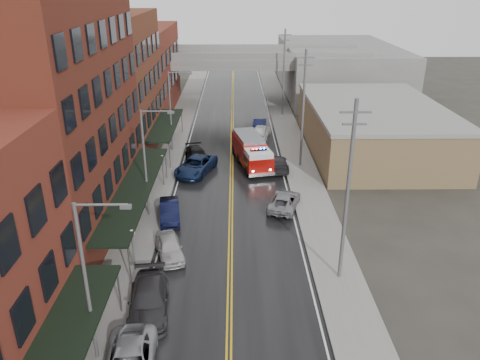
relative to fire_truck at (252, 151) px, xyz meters
name	(u,v)px	position (x,y,z in m)	size (l,w,h in m)	color
road	(231,186)	(-2.10, -5.41, -1.60)	(11.00, 160.00, 0.02)	black
sidewalk_left	(155,185)	(-9.40, -5.41, -1.54)	(3.00, 160.00, 0.15)	slate
sidewalk_right	(308,185)	(5.20, -5.41, -1.54)	(3.00, 160.00, 0.15)	slate
curb_left	(172,185)	(-7.75, -5.41, -1.54)	(0.30, 160.00, 0.15)	gray
curb_right	(291,185)	(3.55, -5.41, -1.54)	(0.30, 160.00, 0.15)	gray
brick_building_b	(50,114)	(-15.40, -12.41, 7.39)	(9.00, 20.00, 18.00)	#5A2418
brick_building_c	(110,85)	(-15.40, 5.09, 5.89)	(9.00, 15.00, 15.00)	brown
brick_building_far	(141,70)	(-15.40, 22.59, 4.39)	(9.00, 20.00, 12.00)	maroon
tan_building	(373,129)	(13.90, 4.59, 0.89)	(14.00, 22.00, 5.00)	olive
right_far_block	(338,69)	(15.90, 34.59, 2.39)	(18.00, 30.00, 8.00)	slate
awning_1	(136,188)	(-9.59, -12.41, 1.38)	(2.60, 18.00, 3.09)	black
awning_2	(166,124)	(-9.58, 5.09, 1.37)	(2.60, 13.00, 3.09)	black
globe_lamp_1	(132,241)	(-8.50, -19.41, 0.70)	(0.44, 0.44, 3.12)	#59595B
globe_lamp_2	(163,163)	(-8.50, -5.41, 0.70)	(0.44, 0.44, 3.12)	#59595B
street_lamp_0	(90,275)	(-8.64, -27.41, 3.57)	(2.64, 0.22, 9.00)	#59595B
street_lamp_1	(148,157)	(-8.64, -11.41, 3.57)	(2.64, 0.22, 9.00)	#59595B
street_lamp_2	(172,106)	(-8.64, 4.59, 3.57)	(2.64, 0.22, 9.00)	#59595B
utility_pole_0	(348,191)	(5.10, -20.41, 4.69)	(1.80, 0.24, 12.00)	#59595B
utility_pole_1	(303,108)	(5.10, -0.41, 4.69)	(1.80, 0.24, 12.00)	#59595B
utility_pole_2	(284,71)	(5.10, 19.59, 4.69)	(1.80, 0.24, 12.00)	#59595B
overpass	(232,65)	(-2.10, 26.59, 4.37)	(40.00, 10.00, 7.50)	slate
fire_truck	(252,151)	(0.00, 0.00, 0.00)	(4.60, 8.51, 2.97)	#8E0A06
parked_car_left_3	(149,300)	(-6.84, -23.63, -0.81)	(2.26, 5.55, 1.61)	#2B2A2D
parked_car_left_4	(169,247)	(-6.39, -17.65, -0.90)	(1.68, 4.19, 1.43)	#B3B3B3
parked_car_left_5	(170,211)	(-7.08, -12.02, -0.88)	(1.56, 4.46, 1.47)	black
parked_car_left_6	(196,166)	(-5.70, -2.21, -0.78)	(2.77, 6.01, 1.67)	#122143
parked_car_left_7	(197,156)	(-5.78, 0.64, -0.85)	(2.14, 5.25, 1.52)	black
parked_car_right_0	(284,201)	(2.46, -10.15, -0.94)	(2.23, 4.84, 1.35)	gray
parked_car_right_1	(278,163)	(2.70, -1.29, -0.92)	(1.93, 4.74, 1.38)	#262628
parked_car_right_2	(261,131)	(1.50, 9.43, -0.79)	(1.95, 4.84, 1.65)	silver
parked_car_right_3	(260,124)	(1.50, 12.99, -0.89)	(1.54, 4.41, 1.45)	black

